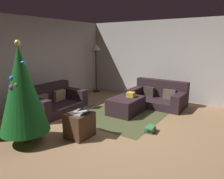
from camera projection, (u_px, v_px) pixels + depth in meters
ground_plane at (121, 131)px, 4.62m from camera, size 6.40×6.40×0.00m
rear_partition at (28, 63)px, 6.04m from camera, size 6.40×0.12×2.60m
corner_partition at (172, 61)px, 6.87m from camera, size 0.12×6.40×2.60m
couch_left at (53, 102)px, 5.83m from camera, size 1.58×1.01×0.75m
couch_right at (158, 96)px, 6.42m from camera, size 0.95×1.63×0.75m
ottoman at (126, 105)px, 5.70m from camera, size 0.98×0.71×0.43m
gift_box at (131, 95)px, 5.72m from camera, size 0.23×0.23×0.13m
tv_remote at (132, 96)px, 5.81m from camera, size 0.08×0.17×0.02m
christmas_tree at (22, 90)px, 3.87m from camera, size 0.91×0.91×1.94m
side_table at (80, 125)px, 4.29m from camera, size 0.52×0.44×0.50m
laptop at (82, 111)px, 4.20m from camera, size 0.42×0.46×0.18m
book_stack at (150, 129)px, 4.53m from camera, size 0.31×0.24×0.13m
corner_lamp at (96, 51)px, 7.87m from camera, size 0.36×0.36×1.83m
area_rug at (126, 113)px, 5.75m from camera, size 2.60×2.00×0.01m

